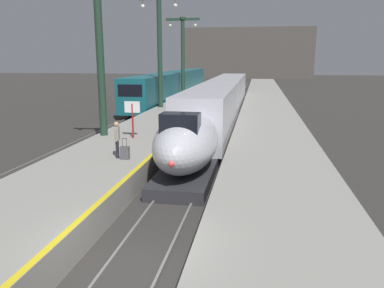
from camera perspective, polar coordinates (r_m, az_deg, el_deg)
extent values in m
plane|color=#33302D|center=(10.62, -9.29, -18.98)|extent=(260.00, 260.00, 0.00)
cube|color=gray|center=(34.39, -2.37, 4.27)|extent=(4.80, 110.00, 1.05)
cube|color=gray|center=(33.65, 11.28, 3.85)|extent=(4.80, 110.00, 1.05)
cube|color=yellow|center=(33.91, 1.41, 5.07)|extent=(0.20, 107.80, 0.01)
cube|color=slate|center=(36.63, 3.61, 4.04)|extent=(0.08, 110.00, 0.12)
cube|color=slate|center=(36.50, 5.96, 3.97)|extent=(0.08, 110.00, 0.12)
cube|color=slate|center=(38.34, -8.55, 4.31)|extent=(0.08, 110.00, 0.12)
cube|color=slate|center=(37.89, -6.39, 4.28)|extent=(0.08, 110.00, 0.12)
ellipsoid|color=silver|center=(17.40, -0.76, 0.36)|extent=(2.78, 6.62, 2.56)
cube|color=#28282D|center=(17.49, -0.94, -4.86)|extent=(2.46, 5.63, 0.55)
cube|color=black|center=(15.76, -1.76, 3.01)|extent=(1.59, 1.00, 0.90)
sphere|color=#F24C4C|center=(14.37, -3.11, -2.94)|extent=(0.28, 0.28, 0.28)
cube|color=silver|center=(26.12, 2.85, 5.03)|extent=(2.90, 14.00, 3.05)
cube|color=black|center=(26.26, -0.23, 6.29)|extent=(0.04, 11.90, 0.80)
cube|color=black|center=(25.92, 6.00, 6.14)|extent=(0.04, 11.90, 0.80)
cube|color=silver|center=(26.32, 2.82, 2.28)|extent=(2.92, 13.30, 0.24)
cube|color=black|center=(22.09, 1.38, -1.12)|extent=(2.03, 2.20, 0.56)
cube|color=black|center=(30.80, 3.83, 2.81)|extent=(2.03, 2.20, 0.56)
cube|color=silver|center=(42.56, 5.59, 7.94)|extent=(2.90, 18.00, 3.05)
cube|color=black|center=(42.64, 3.68, 8.73)|extent=(0.04, 15.84, 0.80)
cube|color=black|center=(42.44, 7.54, 8.63)|extent=(0.04, 15.84, 0.80)
cube|color=black|center=(36.70, 4.81, 4.39)|extent=(2.03, 2.20, 0.56)
cube|color=black|center=(48.81, 6.09, 6.42)|extent=(2.03, 2.20, 0.56)
cube|color=#145660|center=(43.20, -5.36, 8.12)|extent=(2.85, 18.00, 3.30)
cube|color=black|center=(34.61, -9.26, 7.88)|extent=(2.28, 0.08, 1.10)
cube|color=black|center=(43.55, -7.17, 8.77)|extent=(0.04, 15.30, 0.90)
cube|color=black|center=(42.83, -3.55, 8.78)|extent=(0.04, 15.30, 0.90)
cube|color=black|center=(37.91, -7.56, 4.55)|extent=(2.00, 2.00, 0.52)
cube|color=black|center=(48.94, -3.56, 6.46)|extent=(2.00, 2.00, 0.52)
cube|color=#145660|center=(61.31, -0.80, 9.50)|extent=(2.85, 18.00, 3.30)
cylinder|color=#1E3828|center=(23.05, -13.58, 12.69)|extent=(0.44, 0.44, 9.27)
cylinder|color=#1E3828|center=(36.06, -4.84, 13.46)|extent=(0.44, 0.44, 10.03)
cylinder|color=#1E3828|center=(36.79, -7.39, 20.29)|extent=(0.03, 0.03, 0.60)
sphere|color=#EFEACC|center=(36.75, -7.37, 19.75)|extent=(0.36, 0.36, 0.36)
cylinder|color=#1E3828|center=(36.05, -2.52, 20.54)|extent=(0.03, 0.03, 0.60)
sphere|color=#EFEACC|center=(36.00, -2.51, 19.98)|extent=(0.36, 0.36, 0.36)
cylinder|color=#1E3828|center=(46.77, -1.38, 12.83)|extent=(0.44, 0.44, 9.24)
cylinder|color=#1E3828|center=(46.99, -1.41, 18.29)|extent=(0.68, 0.68, 0.30)
cube|color=#1E3828|center=(46.98, -1.41, 18.17)|extent=(4.00, 0.24, 0.28)
cylinder|color=#1E3828|center=(47.26, -3.28, 17.69)|extent=(0.03, 0.03, 0.60)
sphere|color=#EFEACC|center=(47.23, -3.28, 17.27)|extent=(0.36, 0.36, 0.36)
cylinder|color=#1E3828|center=(46.69, 0.49, 17.77)|extent=(0.03, 0.03, 0.60)
sphere|color=#EFEACC|center=(46.66, 0.49, 17.35)|extent=(0.36, 0.36, 0.36)
cylinder|color=#23232D|center=(17.82, -11.14, -0.77)|extent=(0.13, 0.13, 0.85)
cylinder|color=#23232D|center=(17.98, -11.07, -0.64)|extent=(0.13, 0.13, 0.85)
cube|color=gray|center=(17.74, -11.20, 1.60)|extent=(0.30, 0.42, 0.62)
cylinder|color=gray|center=(17.52, -11.31, 1.29)|extent=(0.09, 0.09, 0.58)
cylinder|color=gray|center=(17.99, -11.09, 1.59)|extent=(0.09, 0.09, 0.58)
sphere|color=tan|center=(17.67, -11.26, 2.94)|extent=(0.22, 0.22, 0.22)
cube|color=#4C4C51|center=(17.58, -10.01, -1.33)|extent=(0.40, 0.22, 0.60)
cylinder|color=#262628|center=(17.50, -10.38, 0.21)|extent=(0.02, 0.02, 0.36)
cylinder|color=#262628|center=(17.44, -9.76, 0.19)|extent=(0.02, 0.02, 0.36)
cube|color=#262628|center=(17.43, -10.09, 0.81)|extent=(0.22, 0.03, 0.02)
cylinder|color=maroon|center=(22.13, -8.87, 3.44)|extent=(0.10, 0.10, 2.00)
cube|color=white|center=(22.01, -8.94, 5.49)|extent=(0.90, 0.06, 0.64)
cube|color=#4C4742|center=(110.56, 8.37, 13.30)|extent=(36.00, 2.00, 14.00)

